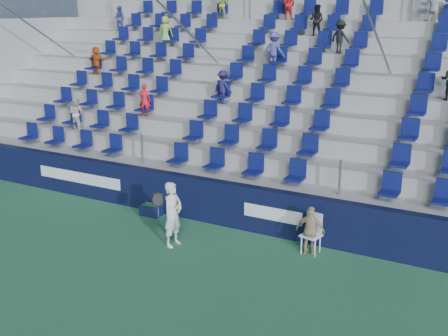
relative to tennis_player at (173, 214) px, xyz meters
The scene contains 7 objects.
ground 1.62m from the tennis_player, 72.67° to the right, with size 70.00×70.00×0.00m, color #32754B.
sponsor_wall 1.87m from the tennis_player, 76.88° to the left, with size 24.00×0.32×1.20m.
grandstand 7.04m from the tennis_player, 86.54° to the left, with size 24.00×8.17×6.63m.
tennis_player is the anchor object (origin of this frame).
line_judge_chair 3.39m from the tennis_player, 22.74° to the left, with size 0.50×0.52×0.96m.
line_judge 3.34m from the tennis_player, 20.36° to the left, with size 0.69×0.29×1.18m, color tan.
ball_bin 2.30m from the tennis_player, 140.32° to the left, with size 0.60×0.41×0.32m.
Camera 1 is at (6.86, -9.25, 5.68)m, focal length 45.00 mm.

